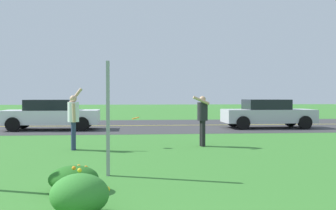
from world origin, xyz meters
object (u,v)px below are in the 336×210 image
(frisbee_orange, at_px, (136,118))
(car_white_center_left, at_px, (51,114))
(person_thrower_white_shirt, at_px, (73,117))
(person_catcher_dark_shirt, at_px, (202,116))
(car_silver_center_right, at_px, (267,113))
(sign_post_by_roadside, at_px, (108,118))

(frisbee_orange, bearing_deg, car_white_center_left, 120.19)
(person_thrower_white_shirt, bearing_deg, person_catcher_dark_shirt, 6.46)
(frisbee_orange, distance_m, car_silver_center_right, 9.60)
(sign_post_by_roadside, bearing_deg, car_white_center_left, 106.56)
(person_thrower_white_shirt, relative_size, car_silver_center_right, 0.42)
(sign_post_by_roadside, bearing_deg, frisbee_orange, 81.98)
(frisbee_orange, distance_m, car_white_center_left, 7.89)
(car_white_center_left, height_order, car_silver_center_right, same)
(sign_post_by_roadside, relative_size, person_thrower_white_shirt, 1.25)
(sign_post_by_roadside, height_order, frisbee_orange, sign_post_by_roadside)
(car_silver_center_right, bearing_deg, person_thrower_white_shirt, -140.07)
(sign_post_by_roadside, distance_m, car_silver_center_right, 13.46)
(person_thrower_white_shirt, bearing_deg, car_silver_center_right, 39.93)
(person_thrower_white_shirt, xyz_separation_m, car_white_center_left, (-2.08, 7.24, -0.26))
(sign_post_by_roadside, bearing_deg, person_catcher_dark_shirt, 58.02)
(frisbee_orange, height_order, car_white_center_left, car_white_center_left)
(person_thrower_white_shirt, relative_size, frisbee_orange, 8.03)
(car_white_center_left, bearing_deg, person_catcher_dark_shirt, -47.88)
(person_catcher_dark_shirt, distance_m, car_white_center_left, 9.14)
(sign_post_by_roadside, distance_m, person_catcher_dark_shirt, 5.27)
(frisbee_orange, relative_size, car_silver_center_right, 0.05)
(car_white_center_left, bearing_deg, frisbee_orange, -59.81)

